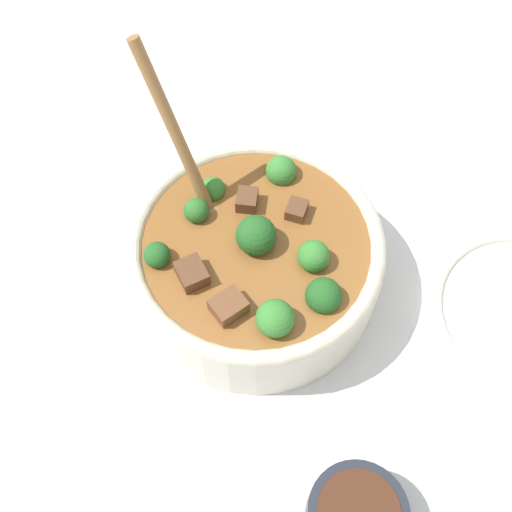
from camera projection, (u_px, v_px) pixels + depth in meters
ground_plane at (256, 281)px, 0.71m from camera, size 4.00×4.00×0.00m
stew_bowl at (256, 258)px, 0.66m from camera, size 0.26×0.26×0.26m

